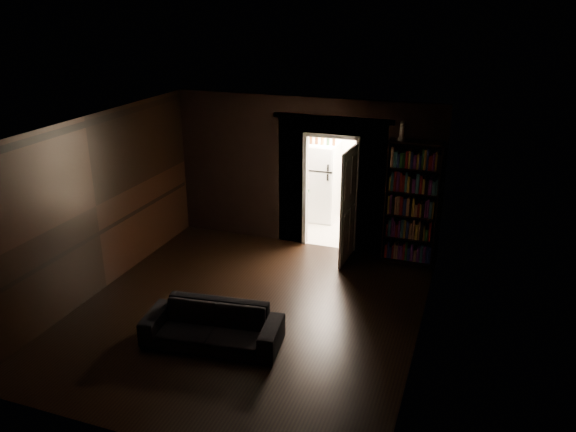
# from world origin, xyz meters

# --- Properties ---
(ground) EXTENTS (5.50, 5.50, 0.00)m
(ground) POSITION_xyz_m (0.00, 0.00, 0.00)
(ground) COLOR black
(ground) RESTS_ON ground
(room_walls) EXTENTS (5.02, 5.61, 2.84)m
(room_walls) POSITION_xyz_m (-0.01, 1.07, 1.68)
(room_walls) COLOR black
(room_walls) RESTS_ON ground
(kitchen_alcove) EXTENTS (2.20, 1.80, 2.60)m
(kitchen_alcove) POSITION_xyz_m (0.50, 3.87, 1.21)
(kitchen_alcove) COLOR beige
(kitchen_alcove) RESTS_ON ground
(sofa) EXTENTS (1.94, 1.02, 0.72)m
(sofa) POSITION_xyz_m (-0.12, -0.87, 0.36)
(sofa) COLOR black
(sofa) RESTS_ON ground
(bookshelf) EXTENTS (0.95, 0.53, 2.20)m
(bookshelf) POSITION_xyz_m (2.00, 2.59, 1.10)
(bookshelf) COLOR black
(bookshelf) RESTS_ON ground
(refrigerator) EXTENTS (0.95, 0.91, 1.65)m
(refrigerator) POSITION_xyz_m (-0.10, 4.11, 0.82)
(refrigerator) COLOR white
(refrigerator) RESTS_ON ground
(door) EXTENTS (0.09, 0.85, 2.05)m
(door) POSITION_xyz_m (0.95, 2.31, 1.02)
(door) COLOR white
(door) RESTS_ON ground
(figurine) EXTENTS (0.11, 0.11, 0.33)m
(figurine) POSITION_xyz_m (1.75, 2.55, 2.37)
(figurine) COLOR white
(figurine) RESTS_ON bookshelf
(bottles) EXTENTS (0.69, 0.11, 0.28)m
(bottles) POSITION_xyz_m (-0.02, 3.99, 1.79)
(bottles) COLOR black
(bottles) RESTS_ON refrigerator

